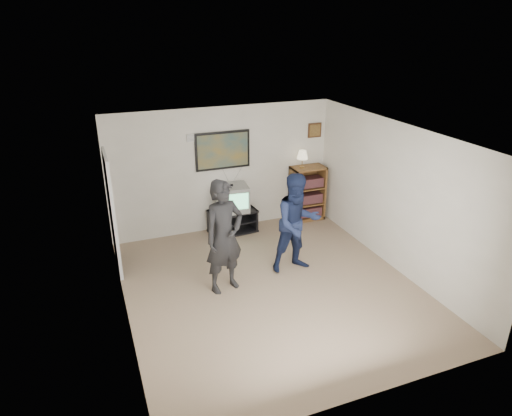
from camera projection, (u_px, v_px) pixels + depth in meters
room_shell at (264, 209)px, 7.17m from camera, size 4.51×5.00×2.51m
media_stand at (233, 221)px, 9.21m from camera, size 0.98×0.60×0.47m
crt_television at (232, 198)px, 9.02m from camera, size 0.67×0.58×0.52m
bookshelf at (307, 193)px, 9.69m from camera, size 0.71×0.41×1.17m
table_lamp at (302, 159)px, 9.36m from camera, size 0.23×0.23×0.37m
person_tall at (224, 237)px, 7.01m from camera, size 0.77×0.61×1.83m
person_short at (297, 223)px, 7.60m from camera, size 0.84×0.66×1.72m
controller_left at (215, 211)px, 7.08m from camera, size 0.06×0.13×0.04m
controller_right at (289, 207)px, 7.70m from camera, size 0.07×0.12×0.03m
poster at (223, 150)px, 8.85m from camera, size 1.10×0.03×0.75m
air_vent at (194, 138)px, 8.55m from camera, size 0.28×0.02×0.14m
small_picture at (315, 130)px, 9.43m from camera, size 0.30×0.03×0.30m
doorway at (112, 214)px, 7.60m from camera, size 0.03×0.85×2.00m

